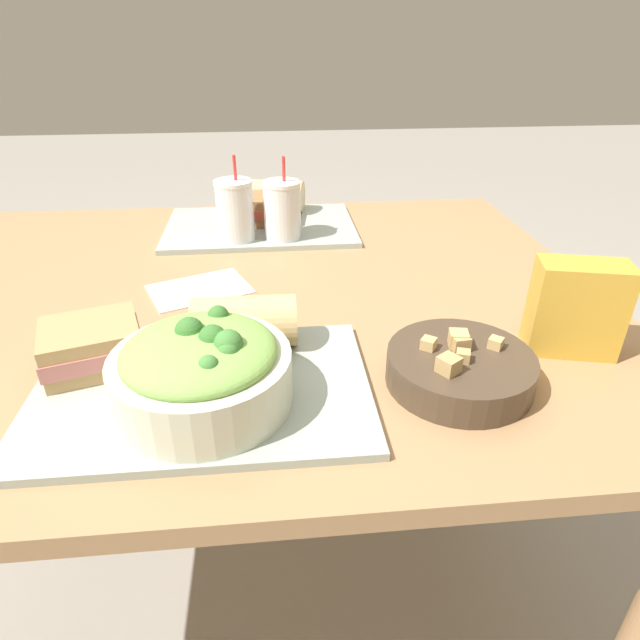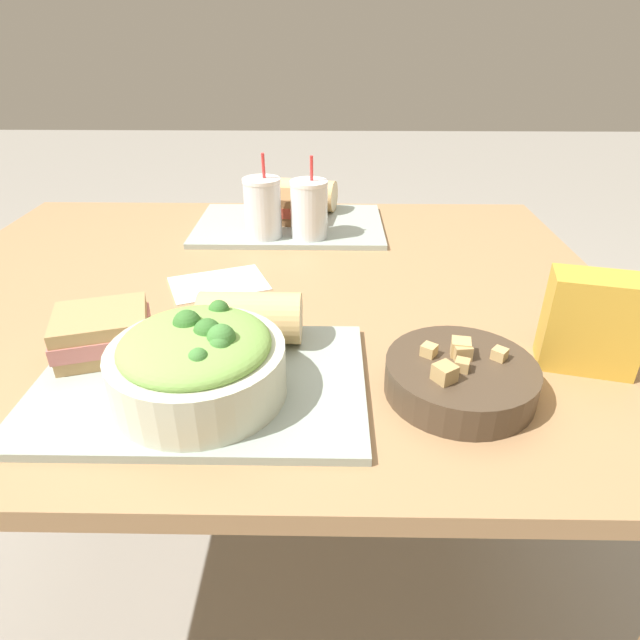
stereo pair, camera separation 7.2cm
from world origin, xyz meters
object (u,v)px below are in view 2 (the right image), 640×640
(sandwich_far, at_px, (293,207))
(chip_bag, at_px, (592,323))
(napkin_folded, at_px, (219,284))
(salad_bowl, at_px, (198,361))
(soup_bowl, at_px, (460,376))
(drink_cup_dark, at_px, (263,210))
(baguette_near, at_px, (252,318))
(sandwich_near, at_px, (103,332))
(drink_cup_red, at_px, (309,211))
(baguette_far, at_px, (307,195))

(sandwich_far, height_order, chip_bag, chip_bag)
(chip_bag, relative_size, napkin_folded, 0.68)
(salad_bowl, distance_m, chip_bag, 0.54)
(soup_bowl, distance_m, drink_cup_dark, 0.65)
(baguette_near, bearing_deg, sandwich_far, -1.90)
(soup_bowl, xyz_separation_m, sandwich_far, (-0.26, 0.68, 0.02))
(sandwich_near, height_order, drink_cup_dark, drink_cup_dark)
(soup_bowl, relative_size, napkin_folded, 0.96)
(salad_bowl, height_order, drink_cup_dark, drink_cup_dark)
(baguette_near, bearing_deg, napkin_folded, 24.08)
(soup_bowl, xyz_separation_m, drink_cup_red, (-0.22, 0.56, 0.05))
(baguette_near, bearing_deg, baguette_far, -4.24)
(soup_bowl, height_order, drink_cup_dark, drink_cup_dark)
(drink_cup_dark, bearing_deg, sandwich_near, -110.34)
(sandwich_near, bearing_deg, baguette_far, 51.33)
(sandwich_near, relative_size, baguette_far, 0.97)
(salad_bowl, bearing_deg, drink_cup_red, 78.35)
(soup_bowl, xyz_separation_m, drink_cup_dark, (-0.32, 0.56, 0.05))
(baguette_far, bearing_deg, salad_bowl, -174.47)
(napkin_folded, bearing_deg, chip_bag, -24.49)
(sandwich_near, relative_size, baguette_near, 1.04)
(napkin_folded, bearing_deg, drink_cup_dark, 74.90)
(baguette_far, bearing_deg, sandwich_far, 173.42)
(baguette_far, height_order, napkin_folded, baguette_far)
(drink_cup_dark, height_order, drink_cup_red, drink_cup_dark)
(chip_bag, bearing_deg, napkin_folded, 169.33)
(baguette_near, relative_size, sandwich_far, 1.06)
(drink_cup_red, bearing_deg, soup_bowl, -68.65)
(drink_cup_dark, xyz_separation_m, napkin_folded, (-0.06, -0.23, -0.07))
(soup_bowl, relative_size, sandwich_near, 1.25)
(salad_bowl, relative_size, drink_cup_dark, 1.21)
(chip_bag, bearing_deg, salad_bowl, -156.39)
(baguette_far, bearing_deg, soup_bowl, -149.58)
(chip_bag, bearing_deg, drink_cup_dark, 149.98)
(salad_bowl, xyz_separation_m, baguette_near, (0.05, 0.13, -0.01))
(soup_bowl, xyz_separation_m, sandwich_near, (-0.50, 0.08, 0.02))
(sandwich_far, bearing_deg, napkin_folded, -100.94)
(sandwich_near, xyz_separation_m, baguette_near, (0.21, 0.04, 0.01))
(soup_bowl, bearing_deg, sandwich_far, 111.33)
(sandwich_near, relative_size, drink_cup_red, 0.88)
(drink_cup_red, bearing_deg, baguette_far, 93.89)
(baguette_near, bearing_deg, drink_cup_red, -8.05)
(napkin_folded, bearing_deg, baguette_near, -66.66)
(chip_bag, bearing_deg, sandwich_near, -166.80)
(chip_bag, bearing_deg, drink_cup_red, 143.65)
(napkin_folded, bearing_deg, sandwich_near, -114.80)
(soup_bowl, height_order, baguette_near, baguette_near)
(drink_cup_red, bearing_deg, baguette_near, -98.79)
(baguette_far, xyz_separation_m, chip_bag, (0.43, -0.69, 0.02))
(salad_bowl, bearing_deg, sandwich_near, 148.45)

